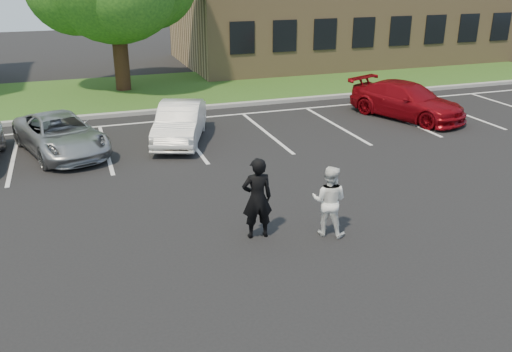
{
  "coord_description": "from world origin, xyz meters",
  "views": [
    {
      "loc": [
        -3.66,
        -9.55,
        5.61
      ],
      "look_at": [
        0.0,
        1.0,
        1.25
      ],
      "focal_mm": 38.0,
      "sensor_mm": 36.0,
      "label": 1
    }
  ],
  "objects": [
    {
      "name": "car_white_sedan",
      "position": [
        -0.3,
        7.99,
        0.65
      ],
      "size": [
        2.64,
        4.19,
        1.3
      ],
      "primitive_type": "imported",
      "rotation": [
        0.0,
        0.0,
        -0.35
      ],
      "color": "silver",
      "rests_on": "ground"
    },
    {
      "name": "car_red_compact",
      "position": [
        8.68,
        8.08,
        0.68
      ],
      "size": [
        3.55,
        5.08,
        1.37
      ],
      "primitive_type": "imported",
      "rotation": [
        0.0,
        0.0,
        0.39
      ],
      "color": "maroon",
      "rests_on": "ground"
    },
    {
      "name": "man_black_suit",
      "position": [
        -0.13,
        0.54,
        0.92
      ],
      "size": [
        0.7,
        0.49,
        1.84
      ],
      "primitive_type": "imported",
      "rotation": [
        0.0,
        0.0,
        3.07
      ],
      "color": "black",
      "rests_on": "ground"
    },
    {
      "name": "man_white_shirt",
      "position": [
        1.4,
        0.15,
        0.8
      ],
      "size": [
        0.99,
        0.96,
        1.61
      ],
      "primitive_type": "imported",
      "rotation": [
        0.0,
        0.0,
        2.49
      ],
      "color": "white",
      "rests_on": "ground"
    },
    {
      "name": "car_silver_minivan",
      "position": [
        -4.13,
        7.99,
        0.61
      ],
      "size": [
        3.26,
        4.82,
        1.23
      ],
      "primitive_type": "imported",
      "rotation": [
        0.0,
        0.0,
        0.3
      ],
      "color": "#9C9FA2",
      "rests_on": "ground"
    },
    {
      "name": "stall_lines",
      "position": [
        1.4,
        8.95,
        0.01
      ],
      "size": [
        34.0,
        5.36,
        0.01
      ],
      "color": "silver",
      "rests_on": "ground"
    },
    {
      "name": "grass_strip",
      "position": [
        0.0,
        16.0,
        0.04
      ],
      "size": [
        44.0,
        8.0,
        0.08
      ],
      "primitive_type": "cube",
      "color": "#2D511A",
      "rests_on": "ground"
    },
    {
      "name": "curb",
      "position": [
        0.0,
        12.0,
        0.07
      ],
      "size": [
        40.0,
        0.3,
        0.15
      ],
      "primitive_type": "cube",
      "color": "gray",
      "rests_on": "ground"
    },
    {
      "name": "ground_plane",
      "position": [
        0.0,
        0.0,
        0.0
      ],
      "size": [
        90.0,
        90.0,
        0.0
      ],
      "primitive_type": "plane",
      "color": "black",
      "rests_on": "ground"
    }
  ]
}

